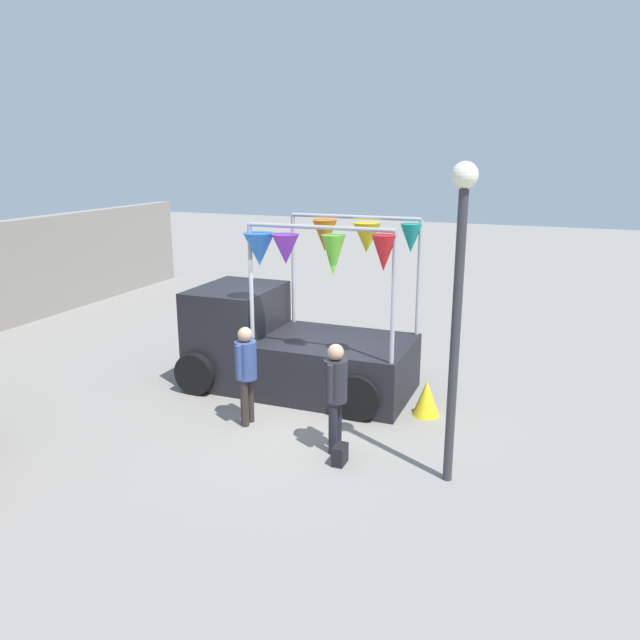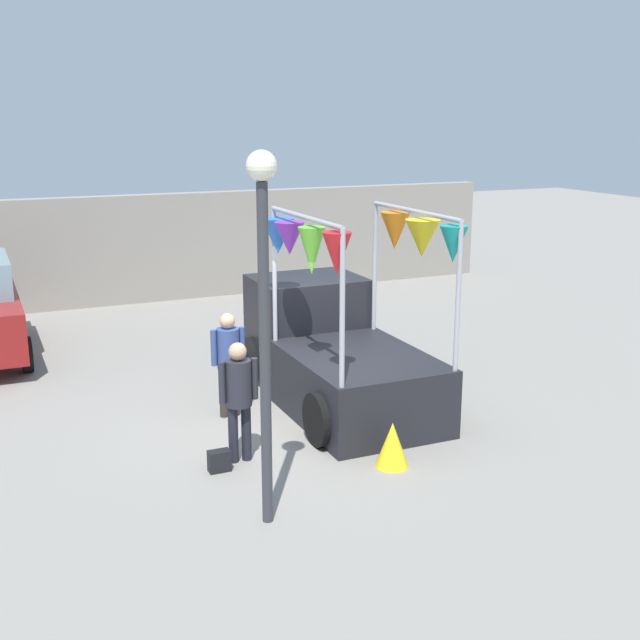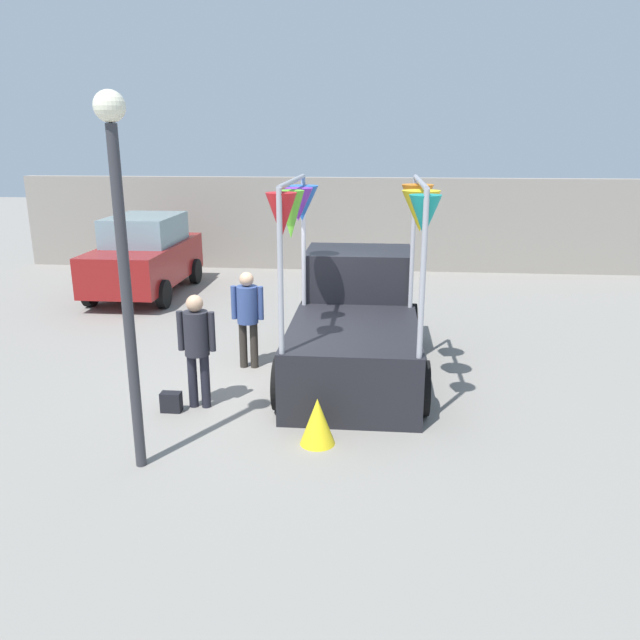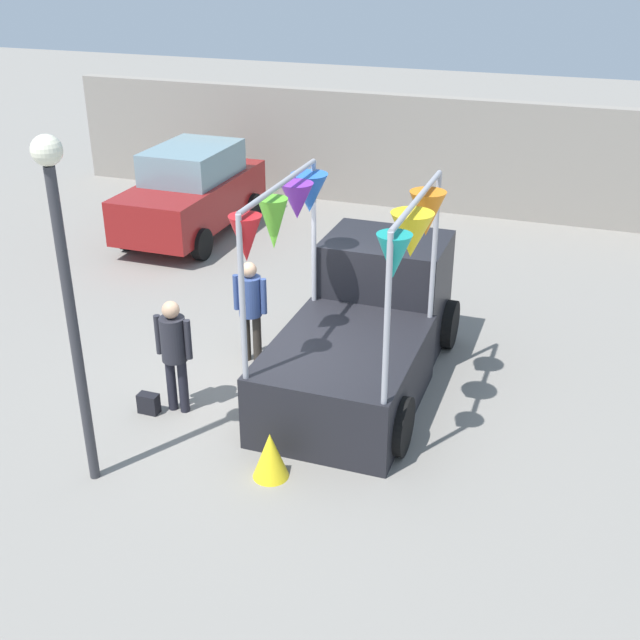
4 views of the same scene
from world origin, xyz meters
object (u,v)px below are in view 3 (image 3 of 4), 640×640
person_vendor (248,311)px  handbag (171,402)px  vendor_truck (356,316)px  person_customer (197,341)px  street_lamp (121,236)px  parked_car (145,255)px  folded_kite_bundle_sunflower (317,421)px

person_vendor → handbag: person_vendor is taller
vendor_truck → person_vendor: bearing=-175.7°
person_vendor → vendor_truck: bearing=4.3°
person_customer → street_lamp: bearing=-97.8°
vendor_truck → person_vendor: vendor_truck is taller
parked_car → street_lamp: size_ratio=0.97×
person_customer → handbag: 0.93m
parked_car → street_lamp: (2.89, -8.11, 1.72)m
street_lamp → folded_kite_bundle_sunflower: street_lamp is taller
vendor_truck → parked_car: vendor_truck is taller
folded_kite_bundle_sunflower → person_customer: bearing=151.4°
vendor_truck → handbag: vendor_truck is taller
person_customer → handbag: (-0.35, -0.20, -0.84)m
person_vendor → folded_kite_bundle_sunflower: bearing=-61.8°
person_customer → handbag: bearing=-150.3°
person_customer → folded_kite_bundle_sunflower: size_ratio=2.71×
folded_kite_bundle_sunflower → vendor_truck: bearing=82.4°
vendor_truck → folded_kite_bundle_sunflower: 2.80m
vendor_truck → person_customer: 2.75m
parked_car → person_customer: size_ratio=2.46×
handbag → folded_kite_bundle_sunflower: (2.11, -0.76, 0.16)m
person_vendor → person_customer: bearing=-102.9°
parked_car → person_vendor: 5.94m
person_customer → street_lamp: 2.39m
parked_car → handbag: size_ratio=14.29×
handbag → parked_car: bearing=112.7°
parked_car → person_vendor: bearing=-54.0°
person_customer → street_lamp: (-0.23, -1.67, 1.69)m
person_customer → person_vendor: (0.37, 1.63, -0.01)m
parked_car → street_lamp: street_lamp is taller
street_lamp → folded_kite_bundle_sunflower: bearing=19.8°
parked_car → handbag: parked_car is taller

